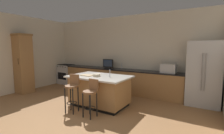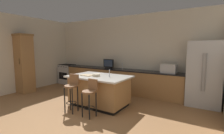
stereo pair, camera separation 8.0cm
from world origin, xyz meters
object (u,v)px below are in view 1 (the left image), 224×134
(kitchen_island, at_px, (100,90))
(microwave, at_px, (168,68))
(tv_monitor, at_px, (108,64))
(range_oven, at_px, (67,74))
(bar_stool_left, at_px, (72,90))
(cutting_board, at_px, (87,75))
(bar_stool_right, at_px, (91,95))
(refrigerator, at_px, (204,74))
(cabinet_tower, at_px, (23,63))
(fruit_bowl, at_px, (97,75))

(kitchen_island, relative_size, microwave, 3.73)
(microwave, distance_m, tv_monitor, 2.35)
(range_oven, relative_size, microwave, 1.93)
(bar_stool_left, height_order, cutting_board, bar_stool_left)
(bar_stool_left, relative_size, bar_stool_right, 1.07)
(kitchen_island, bearing_deg, bar_stool_left, -112.20)
(microwave, height_order, bar_stool_left, microwave)
(kitchen_island, xyz_separation_m, range_oven, (-3.15, 1.66, -0.00))
(kitchen_island, xyz_separation_m, bar_stool_right, (0.29, -0.78, 0.10))
(refrigerator, relative_size, cabinet_tower, 0.86)
(bar_stool_left, distance_m, fruit_bowl, 0.81)
(kitchen_island, relative_size, cutting_board, 4.88)
(refrigerator, distance_m, cabinet_tower, 6.29)
(cabinet_tower, distance_m, tv_monitor, 3.24)
(refrigerator, xyz_separation_m, microwave, (-1.03, 0.04, 0.09))
(microwave, distance_m, cutting_board, 2.67)
(cabinet_tower, height_order, microwave, cabinet_tower)
(kitchen_island, xyz_separation_m, tv_monitor, (-0.73, 1.61, 0.61))
(microwave, xyz_separation_m, bar_stool_right, (-1.34, -2.44, -0.49))
(tv_monitor, bearing_deg, bar_stool_right, -66.98)
(microwave, xyz_separation_m, fruit_bowl, (-1.64, -1.78, -0.11))
(tv_monitor, bearing_deg, cutting_board, -77.68)
(cutting_board, bearing_deg, cabinet_tower, -175.87)
(cutting_board, bearing_deg, bar_stool_right, -45.30)
(refrigerator, distance_m, bar_stool_left, 3.85)
(range_oven, bearing_deg, refrigerator, -0.39)
(bar_stool_left, xyz_separation_m, cutting_board, (-0.02, 0.66, 0.29))
(microwave, relative_size, bar_stool_left, 0.47)
(bar_stool_right, xyz_separation_m, cutting_board, (-0.63, 0.64, 0.35))
(cabinet_tower, relative_size, bar_stool_left, 2.21)
(cabinet_tower, bearing_deg, microwave, 22.18)
(fruit_bowl, bearing_deg, cutting_board, -177.13)
(refrigerator, height_order, tv_monitor, refrigerator)
(kitchen_island, distance_m, refrigerator, 3.15)
(kitchen_island, bearing_deg, refrigerator, 31.38)
(bar_stool_left, bearing_deg, microwave, 41.65)
(kitchen_island, xyz_separation_m, refrigerator, (2.66, 1.62, 0.50))
(microwave, bearing_deg, tv_monitor, -178.74)
(kitchen_island, distance_m, bar_stool_left, 0.88)
(kitchen_island, bearing_deg, fruit_bowl, -96.22)
(refrigerator, height_order, microwave, refrigerator)
(tv_monitor, xyz_separation_m, bar_stool_right, (1.01, -2.39, -0.51))
(microwave, bearing_deg, cabinet_tower, -157.82)
(microwave, bearing_deg, bar_stool_right, -118.75)
(bar_stool_left, bearing_deg, cabinet_tower, 161.51)
(kitchen_island, xyz_separation_m, cutting_board, (-0.35, -0.14, 0.45))
(bar_stool_right, relative_size, cutting_board, 2.59)
(kitchen_island, height_order, range_oven, range_oven)
(bar_stool_right, bearing_deg, cabinet_tower, 176.66)
(microwave, xyz_separation_m, cutting_board, (-1.97, -1.80, -0.14))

